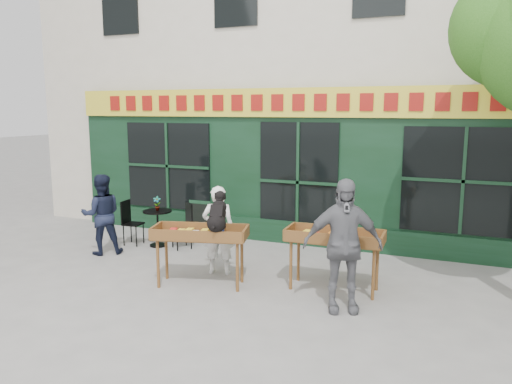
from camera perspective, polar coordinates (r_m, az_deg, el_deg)
ground at (r=8.72m, az=-0.08°, el=-9.76°), size 80.00×80.00×0.00m
building at (r=14.08m, az=9.91°, el=17.95°), size 14.00×7.26×10.00m
book_cart_center at (r=8.19m, az=-6.40°, el=-5.08°), size 1.61×0.99×0.99m
dog at (r=7.88m, az=-4.42°, el=-2.14°), size 0.48×0.67×0.60m
woman at (r=8.75m, az=-4.32°, el=-4.35°), size 0.65×0.51×1.57m
book_cart_right at (r=8.02m, az=8.97°, el=-5.45°), size 1.52×0.67×0.99m
man_right at (r=7.21m, az=9.87°, el=-6.03°), size 1.22×0.86×1.92m
bistro_table at (r=10.70m, az=-11.18°, el=-3.26°), size 0.60×0.60×0.76m
bistro_chair_left at (r=10.97m, az=-14.28°, el=-2.98°), size 0.40×0.40×0.95m
bistro_chair_right at (r=10.47m, az=-8.07°, el=-3.37°), size 0.51×0.51×0.95m
potted_plant at (r=10.62m, az=-11.25°, el=-1.30°), size 0.19×0.16×0.30m
man_left at (r=10.36m, az=-17.23°, el=-2.47°), size 0.99×0.97×1.61m
chalkboard at (r=11.50m, az=-6.60°, el=-2.98°), size 0.56×0.20×0.79m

